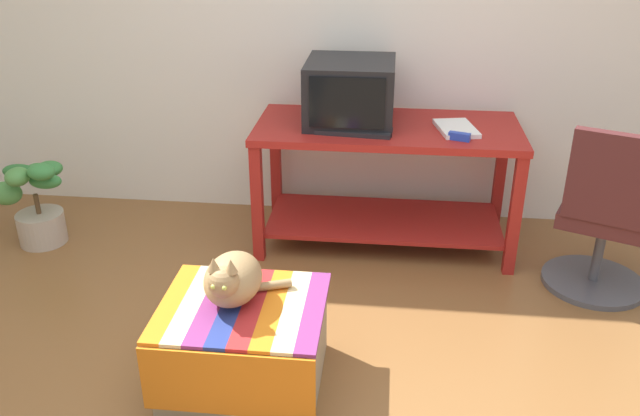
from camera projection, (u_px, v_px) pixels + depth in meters
back_wall at (343, 2)px, 3.79m from camera, size 8.00×0.10×2.60m
desk at (386, 163)px, 3.71m from camera, size 1.45×0.67×0.71m
tv_monitor at (350, 93)px, 3.60m from camera, size 0.48×0.50×0.34m
keyboard at (354, 131)px, 3.49m from camera, size 0.41×0.19×0.02m
book at (456, 128)px, 3.53m from camera, size 0.24×0.32×0.02m
ottoman_with_blanket at (244, 343)px, 2.71m from camera, size 0.66×0.58×0.37m
cat at (232, 279)px, 2.62m from camera, size 0.34×0.34×0.25m
potted_plant at (35, 202)px, 3.79m from camera, size 0.43×0.36×0.54m
office_chair at (604, 223)px, 3.27m from camera, size 0.55×0.55×0.89m
stapler at (459, 136)px, 3.38m from camera, size 0.12×0.07×0.04m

